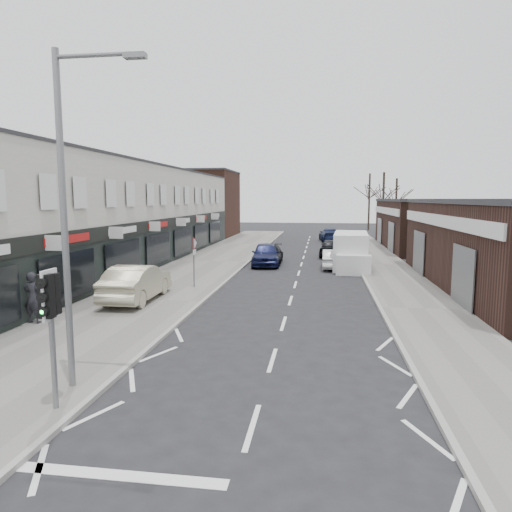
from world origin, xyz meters
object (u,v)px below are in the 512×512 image
at_px(warning_sign, 194,248).
at_px(white_van, 351,252).
at_px(parked_car_right_c, 330,235).
at_px(traffic_light, 50,307).
at_px(parked_car_left_a, 266,254).
at_px(parked_car_left_b, 270,254).
at_px(street_lamp, 70,203).
at_px(parked_car_right_a, 333,259).
at_px(pedestrian, 33,297).
at_px(parked_car_right_b, 332,248).
at_px(sedan_on_pavement, 137,282).

relative_size(warning_sign, white_van, 0.43).
relative_size(warning_sign, parked_car_right_c, 0.53).
xyz_separation_m(traffic_light, parked_car_left_a, (1.90, 23.13, -1.61)).
bearing_deg(white_van, parked_car_right_c, 96.67).
relative_size(traffic_light, parked_car_left_b, 0.70).
height_order(traffic_light, street_lamp, street_lamp).
relative_size(traffic_light, parked_car_right_c, 0.61).
height_order(parked_car_left_b, parked_car_right_a, parked_car_right_a).
xyz_separation_m(warning_sign, white_van, (8.56, 8.59, -1.06)).
distance_m(traffic_light, parked_car_right_c, 43.13).
bearing_deg(warning_sign, street_lamp, -87.16).
bearing_deg(white_van, pedestrian, -124.20).
distance_m(pedestrian, parked_car_right_c, 37.99).
bearing_deg(parked_car_right_a, parked_car_right_c, -89.80).
bearing_deg(warning_sign, white_van, 45.10).
bearing_deg(parked_car_right_c, parked_car_right_b, 84.45).
distance_m(white_van, parked_car_right_a, 1.33).
distance_m(parked_car_left_a, parked_car_right_a, 4.78).
height_order(warning_sign, parked_car_right_c, warning_sign).
relative_size(pedestrian, parked_car_left_b, 0.44).
distance_m(sedan_on_pavement, parked_car_right_b, 20.37).
height_order(parked_car_left_b, parked_car_right_c, parked_car_right_c).
bearing_deg(parked_car_right_c, white_van, 87.86).
bearing_deg(parked_car_left_b, parked_car_right_a, -25.76).
height_order(warning_sign, parked_car_left_a, warning_sign).
bearing_deg(parked_car_right_b, warning_sign, 69.28).
relative_size(parked_car_left_a, parked_car_right_a, 1.20).
distance_m(white_van, sedan_on_pavement, 15.85).
distance_m(sedan_on_pavement, parked_car_left_b, 14.51).
bearing_deg(warning_sign, parked_car_right_c, 75.29).
relative_size(white_van, parked_car_left_b, 1.43).
bearing_deg(street_lamp, warning_sign, 92.84).
bearing_deg(sedan_on_pavement, parked_car_right_b, -118.11).
bearing_deg(parked_car_left_a, street_lamp, -100.01).
relative_size(warning_sign, pedestrian, 1.40).
relative_size(white_van, pedestrian, 3.28).
xyz_separation_m(parked_car_right_a, parked_car_right_c, (0.14, 20.26, 0.09)).
relative_size(parked_car_right_b, parked_car_right_c, 0.86).
bearing_deg(parked_car_right_b, white_van, 106.53).
height_order(parked_car_right_a, parked_car_right_b, parked_car_right_b).
bearing_deg(parked_car_left_b, parked_car_left_a, -99.38).
distance_m(parked_car_left_b, parked_car_right_c, 18.81).
height_order(parked_car_left_a, parked_car_right_b, parked_car_left_a).
distance_m(parked_car_right_b, parked_car_right_c, 13.80).
xyz_separation_m(white_van, parked_car_left_a, (-5.90, 0.52, -0.33)).
relative_size(street_lamp, sedan_on_pavement, 1.60).
bearing_deg(parked_car_right_b, pedestrian, 68.87).
xyz_separation_m(parked_car_right_a, parked_car_right_b, (0.05, 6.46, 0.09)).
bearing_deg(parked_car_right_a, parked_car_left_a, -9.32).
distance_m(warning_sign, parked_car_right_b, 16.57).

